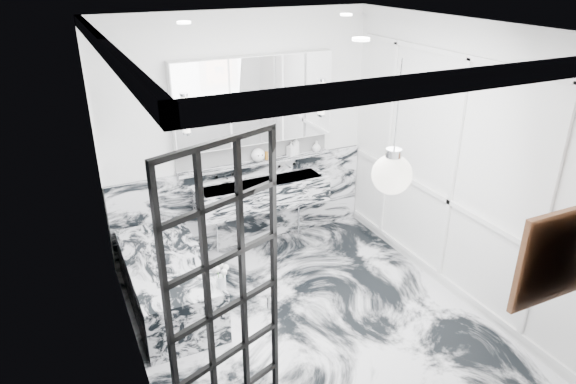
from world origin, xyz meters
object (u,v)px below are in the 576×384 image
mirror_cabinet (255,100)px  bathtub (168,282)px  crittall_door (227,308)px  trough_sink (262,194)px

mirror_cabinet → bathtub: (-1.32, -0.83, -1.54)m
crittall_door → trough_sink: size_ratio=1.45×
crittall_door → mirror_cabinet: bearing=43.4°
crittall_door → trough_sink: 2.80m
bathtub → crittall_door: bearing=-88.5°
crittall_door → bathtub: bearing=70.9°
trough_sink → bathtub: (-1.33, -0.66, -0.45)m
mirror_cabinet → bathtub: bearing=-147.9°
mirror_cabinet → trough_sink: bearing=-90.0°
trough_sink → bathtub: bearing=-153.5°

